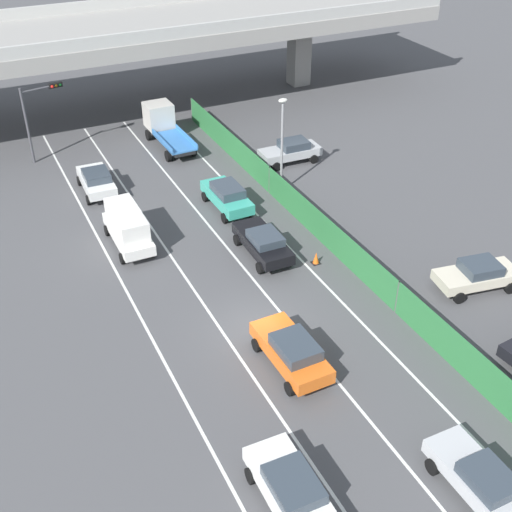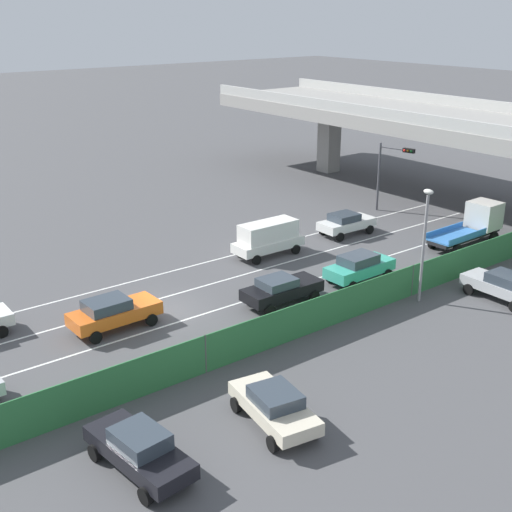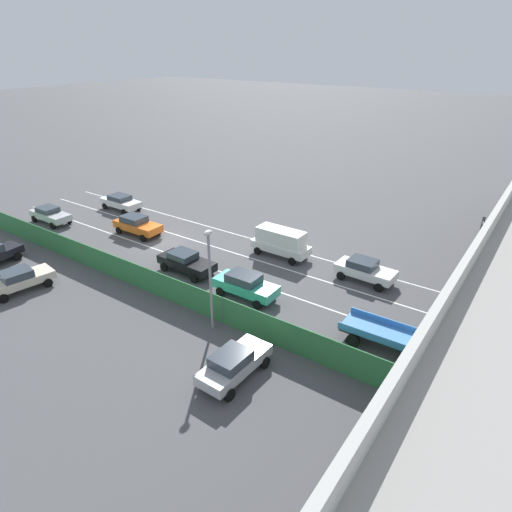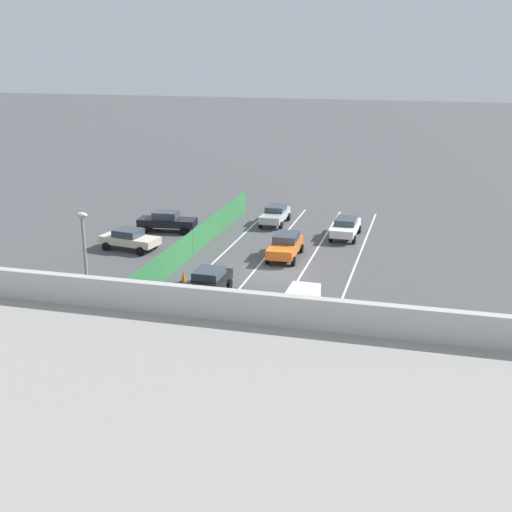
{
  "view_description": "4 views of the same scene",
  "coord_description": "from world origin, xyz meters",
  "px_view_note": "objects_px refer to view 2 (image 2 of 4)",
  "views": [
    {
      "loc": [
        -10.83,
        -22.44,
        20.69
      ],
      "look_at": [
        1.34,
        2.78,
        2.12
      ],
      "focal_mm": 46.48,
      "sensor_mm": 36.0,
      "label": 1
    },
    {
      "loc": [
        29.19,
        -16.53,
        15.36
      ],
      "look_at": [
        -0.4,
        6.54,
        1.57
      ],
      "focal_mm": 47.31,
      "sensor_mm": 36.0,
      "label": 2
    },
    {
      "loc": [
        24.36,
        26.92,
        15.71
      ],
      "look_at": [
        -0.67,
        9.34,
        0.89
      ],
      "focal_mm": 30.99,
      "sensor_mm": 36.0,
      "label": 3
    },
    {
      "loc": [
        -9.51,
        41.55,
        14.52
      ],
      "look_at": [
        0.78,
        2.92,
        1.93
      ],
      "focal_mm": 47.05,
      "sensor_mm": 36.0,
      "label": 4
    }
  ],
  "objects_px": {
    "traffic_light": "(391,165)",
    "traffic_cone": "(280,322)",
    "car_sedan_black": "(281,289)",
    "flatbed_truck_blue": "(476,223)",
    "car_sedan_white": "(346,223)",
    "car_taxi_teal": "(359,266)",
    "street_lamp": "(425,234)",
    "car_van_white": "(268,237)",
    "parked_wagon_silver": "(503,285)",
    "car_taxi_orange": "(113,312)",
    "parked_sedan_dark": "(139,449)",
    "parked_sedan_cream": "(274,405)"
  },
  "relations": [
    {
      "from": "car_van_white",
      "to": "parked_wagon_silver",
      "type": "relative_size",
      "value": 1.11
    },
    {
      "from": "car_taxi_teal",
      "to": "traffic_light",
      "type": "bearing_deg",
      "value": 125.29
    },
    {
      "from": "car_taxi_orange",
      "to": "parked_wagon_silver",
      "type": "relative_size",
      "value": 1.05
    },
    {
      "from": "car_taxi_teal",
      "to": "street_lamp",
      "type": "height_order",
      "value": "street_lamp"
    },
    {
      "from": "car_taxi_teal",
      "to": "traffic_cone",
      "type": "distance_m",
      "value": 8.04
    },
    {
      "from": "street_lamp",
      "to": "traffic_cone",
      "type": "distance_m",
      "value": 9.32
    },
    {
      "from": "street_lamp",
      "to": "traffic_cone",
      "type": "xyz_separation_m",
      "value": [
        -2.14,
        -8.31,
        -3.62
      ]
    },
    {
      "from": "parked_sedan_cream",
      "to": "traffic_cone",
      "type": "distance_m",
      "value": 8.55
    },
    {
      "from": "parked_sedan_dark",
      "to": "street_lamp",
      "type": "distance_m",
      "value": 20.03
    },
    {
      "from": "parked_wagon_silver",
      "to": "street_lamp",
      "type": "height_order",
      "value": "street_lamp"
    },
    {
      "from": "car_sedan_black",
      "to": "parked_sedan_dark",
      "type": "xyz_separation_m",
      "value": [
        7.97,
        -13.15,
        0.02
      ]
    },
    {
      "from": "car_sedan_white",
      "to": "traffic_cone",
      "type": "bearing_deg",
      "value": -56.96
    },
    {
      "from": "car_sedan_white",
      "to": "street_lamp",
      "type": "xyz_separation_m",
      "value": [
        10.93,
        -5.2,
        3.06
      ]
    },
    {
      "from": "traffic_light",
      "to": "traffic_cone",
      "type": "xyz_separation_m",
      "value": [
        10.76,
        -20.2,
        -3.52
      ]
    },
    {
      "from": "flatbed_truck_blue",
      "to": "parked_wagon_silver",
      "type": "height_order",
      "value": "flatbed_truck_blue"
    },
    {
      "from": "parked_wagon_silver",
      "to": "street_lamp",
      "type": "relative_size",
      "value": 0.69
    },
    {
      "from": "car_sedan_white",
      "to": "parked_sedan_dark",
      "type": "relative_size",
      "value": 0.9
    },
    {
      "from": "parked_sedan_cream",
      "to": "street_lamp",
      "type": "height_order",
      "value": "street_lamp"
    },
    {
      "from": "car_taxi_teal",
      "to": "parked_sedan_dark",
      "type": "distance_m",
      "value": 20.42
    },
    {
      "from": "car_taxi_orange",
      "to": "car_sedan_black",
      "type": "bearing_deg",
      "value": 71.73
    },
    {
      "from": "traffic_light",
      "to": "traffic_cone",
      "type": "height_order",
      "value": "traffic_light"
    },
    {
      "from": "flatbed_truck_blue",
      "to": "traffic_cone",
      "type": "relative_size",
      "value": 8.87
    },
    {
      "from": "parked_wagon_silver",
      "to": "traffic_light",
      "type": "height_order",
      "value": "traffic_light"
    },
    {
      "from": "car_taxi_teal",
      "to": "car_taxi_orange",
      "type": "relative_size",
      "value": 0.98
    },
    {
      "from": "parked_sedan_cream",
      "to": "traffic_light",
      "type": "distance_m",
      "value": 31.17
    },
    {
      "from": "parked_sedan_cream",
      "to": "traffic_cone",
      "type": "xyz_separation_m",
      "value": [
        -6.4,
        5.65,
        -0.54
      ]
    },
    {
      "from": "traffic_cone",
      "to": "parked_sedan_dark",
      "type": "bearing_deg",
      "value": -63.1
    },
    {
      "from": "traffic_cone",
      "to": "flatbed_truck_blue",
      "type": "bearing_deg",
      "value": 96.14
    },
    {
      "from": "car_van_white",
      "to": "flatbed_truck_blue",
      "type": "distance_m",
      "value": 14.74
    },
    {
      "from": "car_sedan_black",
      "to": "street_lamp",
      "type": "height_order",
      "value": "street_lamp"
    },
    {
      "from": "car_sedan_white",
      "to": "parked_sedan_dark",
      "type": "height_order",
      "value": "parked_sedan_dark"
    },
    {
      "from": "car_taxi_teal",
      "to": "traffic_light",
      "type": "xyz_separation_m",
      "value": [
        -8.8,
        12.43,
        2.91
      ]
    },
    {
      "from": "car_sedan_black",
      "to": "street_lamp",
      "type": "bearing_deg",
      "value": 54.93
    },
    {
      "from": "car_sedan_white",
      "to": "car_sedan_black",
      "type": "bearing_deg",
      "value": -60.65
    },
    {
      "from": "parked_sedan_cream",
      "to": "street_lamp",
      "type": "bearing_deg",
      "value": 106.94
    },
    {
      "from": "car_sedan_black",
      "to": "car_taxi_orange",
      "type": "height_order",
      "value": "car_taxi_orange"
    },
    {
      "from": "car_taxi_teal",
      "to": "parked_sedan_cream",
      "type": "height_order",
      "value": "car_taxi_teal"
    },
    {
      "from": "car_sedan_black",
      "to": "car_taxi_teal",
      "type": "relative_size",
      "value": 1.03
    },
    {
      "from": "car_van_white",
      "to": "traffic_light",
      "type": "bearing_deg",
      "value": 98.07
    },
    {
      "from": "car_van_white",
      "to": "car_sedan_black",
      "type": "bearing_deg",
      "value": -33.67
    },
    {
      "from": "parked_sedan_dark",
      "to": "street_lamp",
      "type": "bearing_deg",
      "value": 100.25
    },
    {
      "from": "car_sedan_black",
      "to": "flatbed_truck_blue",
      "type": "relative_size",
      "value": 0.74
    },
    {
      "from": "car_taxi_orange",
      "to": "traffic_cone",
      "type": "xyz_separation_m",
      "value": [
        5.18,
        6.73,
        -0.6
      ]
    },
    {
      "from": "flatbed_truck_blue",
      "to": "traffic_light",
      "type": "height_order",
      "value": "traffic_light"
    },
    {
      "from": "car_sedan_black",
      "to": "parked_wagon_silver",
      "type": "bearing_deg",
      "value": 54.54
    },
    {
      "from": "parked_wagon_silver",
      "to": "car_taxi_teal",
      "type": "bearing_deg",
      "value": -147.86
    },
    {
      "from": "car_taxi_orange",
      "to": "car_van_white",
      "type": "relative_size",
      "value": 0.95
    },
    {
      "from": "parked_sedan_cream",
      "to": "car_van_white",
      "type": "bearing_deg",
      "value": 141.79
    },
    {
      "from": "car_sedan_black",
      "to": "flatbed_truck_blue",
      "type": "height_order",
      "value": "flatbed_truck_blue"
    },
    {
      "from": "car_van_white",
      "to": "parked_wagon_silver",
      "type": "height_order",
      "value": "car_van_white"
    }
  ]
}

